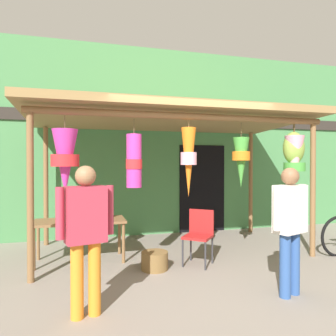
% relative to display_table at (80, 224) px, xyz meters
% --- Properties ---
extents(ground_plane, '(30.00, 30.00, 0.00)m').
position_rel_display_table_xyz_m(ground_plane, '(1.61, -0.64, -0.60)').
color(ground_plane, gray).
extents(shop_facade, '(11.40, 0.29, 4.14)m').
position_rel_display_table_xyz_m(shop_facade, '(1.62, 1.74, 1.47)').
color(shop_facade, '#47844C').
rests_on(shop_facade, ground_plane).
extents(market_stall_canopy, '(4.94, 2.53, 2.52)m').
position_rel_display_table_xyz_m(market_stall_canopy, '(1.62, 0.04, 1.59)').
color(market_stall_canopy, brown).
rests_on(market_stall_canopy, ground_plane).
extents(display_table, '(1.42, 0.64, 0.67)m').
position_rel_display_table_xyz_m(display_table, '(0.00, 0.00, 0.00)').
color(display_table, brown).
rests_on(display_table, ground_plane).
extents(flower_heap_on_table, '(0.76, 0.53, 0.13)m').
position_rel_display_table_xyz_m(flower_heap_on_table, '(0.11, -0.08, 0.14)').
color(flower_heap_on_table, pink).
rests_on(flower_heap_on_table, display_table).
extents(folding_chair, '(0.56, 0.56, 0.84)m').
position_rel_display_table_xyz_m(folding_chair, '(1.80, -0.63, -0.10)').
color(folding_chair, '#AD1E1E').
rests_on(folding_chair, ground_plane).
extents(wicker_basket_by_table, '(0.40, 0.40, 0.26)m').
position_rel_display_table_xyz_m(wicker_basket_by_table, '(1.06, -0.71, -0.47)').
color(wicker_basket_by_table, brown).
rests_on(wicker_basket_by_table, ground_plane).
extents(vendor_in_orange, '(0.56, 0.34, 1.53)m').
position_rel_display_table_xyz_m(vendor_in_orange, '(2.40, -2.05, 0.29)').
color(vendor_in_orange, '#2D5193').
rests_on(vendor_in_orange, ground_plane).
extents(customer_foreground, '(0.58, 0.31, 1.55)m').
position_rel_display_table_xyz_m(customer_foreground, '(0.05, -1.94, 0.31)').
color(customer_foreground, orange).
rests_on(customer_foreground, ground_plane).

